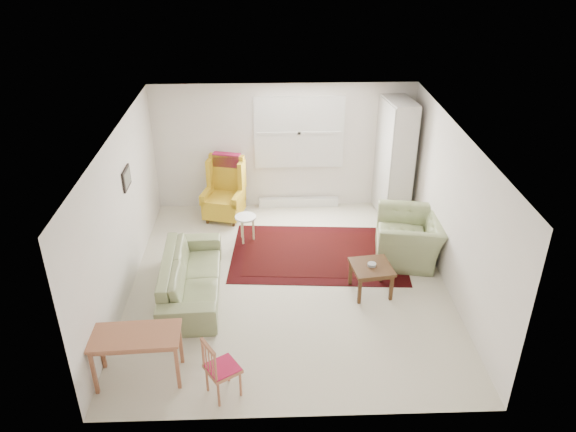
{
  "coord_description": "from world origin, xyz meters",
  "views": [
    {
      "loc": [
        -0.28,
        -7.44,
        5.22
      ],
      "look_at": [
        0.0,
        0.3,
        1.05
      ],
      "focal_mm": 35.0,
      "sensor_mm": 36.0,
      "label": 1
    }
  ],
  "objects_px": {
    "cabinet": "(395,159)",
    "desk_chair": "(223,367)",
    "sofa": "(191,269)",
    "armchair": "(409,233)",
    "coffee_table": "(371,279)",
    "wingback_chair": "(223,190)",
    "stool": "(246,228)",
    "desk": "(138,356)"
  },
  "relations": [
    {
      "from": "sofa",
      "to": "coffee_table",
      "type": "relative_size",
      "value": 3.64
    },
    {
      "from": "armchair",
      "to": "cabinet",
      "type": "bearing_deg",
      "value": -171.94
    },
    {
      "from": "sofa",
      "to": "wingback_chair",
      "type": "height_order",
      "value": "wingback_chair"
    },
    {
      "from": "armchair",
      "to": "stool",
      "type": "height_order",
      "value": "armchair"
    },
    {
      "from": "stool",
      "to": "desk",
      "type": "distance_m",
      "value": 3.59
    },
    {
      "from": "desk",
      "to": "wingback_chair",
      "type": "bearing_deg",
      "value": 79.41
    },
    {
      "from": "wingback_chair",
      "to": "stool",
      "type": "relative_size",
      "value": 2.43
    },
    {
      "from": "armchair",
      "to": "wingback_chair",
      "type": "bearing_deg",
      "value": -106.13
    },
    {
      "from": "cabinet",
      "to": "desk_chair",
      "type": "xyz_separation_m",
      "value": [
        -2.98,
        -4.69,
        -0.72
      ]
    },
    {
      "from": "cabinet",
      "to": "stool",
      "type": "bearing_deg",
      "value": -168.59
    },
    {
      "from": "sofa",
      "to": "desk_chair",
      "type": "xyz_separation_m",
      "value": [
        0.63,
        -2.11,
        -0.02
      ]
    },
    {
      "from": "armchair",
      "to": "sofa",
      "type": "bearing_deg",
      "value": -66.7
    },
    {
      "from": "coffee_table",
      "to": "desk_chair",
      "type": "height_order",
      "value": "desk_chair"
    },
    {
      "from": "stool",
      "to": "desk",
      "type": "height_order",
      "value": "desk"
    },
    {
      "from": "coffee_table",
      "to": "stool",
      "type": "distance_m",
      "value": 2.57
    },
    {
      "from": "armchair",
      "to": "stool",
      "type": "relative_size",
      "value": 2.41
    },
    {
      "from": "stool",
      "to": "desk_chair",
      "type": "height_order",
      "value": "desk_chair"
    },
    {
      "from": "stool",
      "to": "desk_chair",
      "type": "xyz_separation_m",
      "value": [
        -0.16,
        -3.68,
        0.17
      ]
    },
    {
      "from": "armchair",
      "to": "cabinet",
      "type": "distance_m",
      "value": 1.8
    },
    {
      "from": "desk",
      "to": "sofa",
      "type": "bearing_deg",
      "value": 76.03
    },
    {
      "from": "wingback_chair",
      "to": "stool",
      "type": "xyz_separation_m",
      "value": [
        0.45,
        -0.87,
        -0.36
      ]
    },
    {
      "from": "coffee_table",
      "to": "desk_chair",
      "type": "xyz_separation_m",
      "value": [
        -2.14,
        -2.04,
        0.18
      ]
    },
    {
      "from": "sofa",
      "to": "stool",
      "type": "distance_m",
      "value": 1.76
    },
    {
      "from": "cabinet",
      "to": "armchair",
      "type": "bearing_deg",
      "value": -99.5
    },
    {
      "from": "sofa",
      "to": "armchair",
      "type": "xyz_separation_m",
      "value": [
        3.58,
        0.9,
        0.04
      ]
    },
    {
      "from": "stool",
      "to": "coffee_table",
      "type": "bearing_deg",
      "value": -39.58
    },
    {
      "from": "armchair",
      "to": "cabinet",
      "type": "height_order",
      "value": "cabinet"
    },
    {
      "from": "sofa",
      "to": "coffee_table",
      "type": "distance_m",
      "value": 2.78
    },
    {
      "from": "sofa",
      "to": "wingback_chair",
      "type": "relative_size",
      "value": 1.77
    },
    {
      "from": "wingback_chair",
      "to": "coffee_table",
      "type": "relative_size",
      "value": 2.06
    },
    {
      "from": "cabinet",
      "to": "desk_chair",
      "type": "bearing_deg",
      "value": -130.86
    },
    {
      "from": "sofa",
      "to": "cabinet",
      "type": "relative_size",
      "value": 0.95
    },
    {
      "from": "desk_chair",
      "to": "sofa",
      "type": "bearing_deg",
      "value": -15.86
    },
    {
      "from": "sofa",
      "to": "coffee_table",
      "type": "bearing_deg",
      "value": -93.99
    },
    {
      "from": "coffee_table",
      "to": "desk_chair",
      "type": "distance_m",
      "value": 2.96
    },
    {
      "from": "stool",
      "to": "cabinet",
      "type": "relative_size",
      "value": 0.22
    },
    {
      "from": "cabinet",
      "to": "coffee_table",
      "type": "bearing_deg",
      "value": -115.94
    },
    {
      "from": "armchair",
      "to": "stool",
      "type": "bearing_deg",
      "value": -94.16
    },
    {
      "from": "sofa",
      "to": "desk_chair",
      "type": "distance_m",
      "value": 2.21
    },
    {
      "from": "wingback_chair",
      "to": "desk",
      "type": "relative_size",
      "value": 1.13
    },
    {
      "from": "stool",
      "to": "cabinet",
      "type": "height_order",
      "value": "cabinet"
    },
    {
      "from": "sofa",
      "to": "armchair",
      "type": "height_order",
      "value": "armchair"
    }
  ]
}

